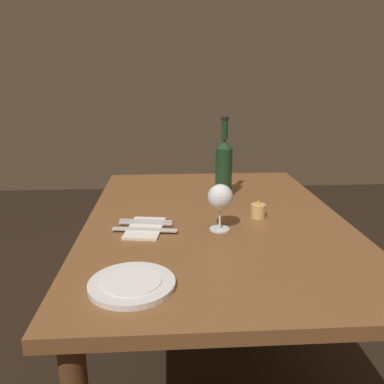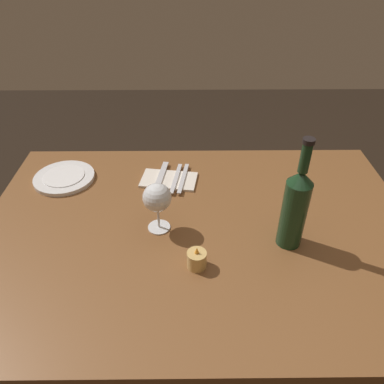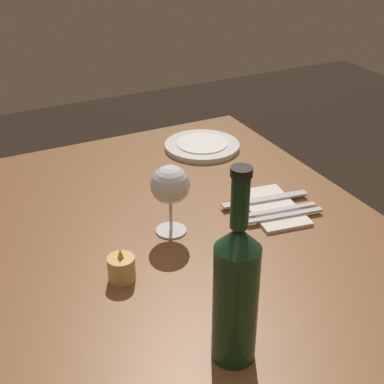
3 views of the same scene
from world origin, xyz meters
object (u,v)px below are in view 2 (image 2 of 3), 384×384
object	(u,v)px
fork_inner	(176,178)
wine_glass_left	(157,198)
fork_outer	(183,178)
table_knife	(160,178)
dinner_plate	(64,178)
wine_bottle	(295,207)
folded_napkin	(169,180)
votive_candle	(197,260)

from	to	relation	value
fork_inner	wine_glass_left	bearing A→B (deg)	79.66
fork_inner	fork_outer	size ratio (longest dim) A/B	1.00
fork_outer	table_knife	bearing A→B (deg)	0.00
dinner_plate	fork_inner	world-z (taller)	dinner_plate
dinner_plate	table_knife	distance (m)	0.34
fork_inner	fork_outer	distance (m)	0.03
fork_inner	wine_bottle	bearing A→B (deg)	136.62
folded_napkin	wine_bottle	bearing A→B (deg)	138.74
folded_napkin	fork_inner	size ratio (longest dim) A/B	1.14
dinner_plate	fork_inner	bearing A→B (deg)	178.22
wine_bottle	fork_inner	world-z (taller)	wine_bottle
wine_glass_left	folded_napkin	xyz separation A→B (m)	(-0.02, -0.24, -0.10)
votive_candle	table_knife	world-z (taller)	votive_candle
wine_glass_left	table_knife	distance (m)	0.26
wine_bottle	dinner_plate	size ratio (longest dim) A/B	1.58
wine_bottle	votive_candle	size ratio (longest dim) A/B	4.91
folded_napkin	table_knife	xyz separation A→B (m)	(0.03, 0.00, 0.01)
dinner_plate	folded_napkin	distance (m)	0.37
fork_outer	table_knife	size ratio (longest dim) A/B	0.85
folded_napkin	fork_outer	world-z (taller)	fork_outer
wine_bottle	fork_outer	xyz separation A→B (m)	(0.30, -0.31, -0.12)
fork_inner	dinner_plate	bearing A→B (deg)	-1.78
folded_napkin	dinner_plate	bearing A→B (deg)	-1.90
wine_glass_left	dinner_plate	world-z (taller)	wine_glass_left
votive_candle	table_knife	size ratio (longest dim) A/B	0.32
wine_bottle	fork_inner	size ratio (longest dim) A/B	1.83
dinner_plate	wine_glass_left	bearing A→B (deg)	143.82
wine_bottle	fork_inner	xyz separation A→B (m)	(0.32, -0.31, -0.12)
wine_glass_left	folded_napkin	size ratio (longest dim) A/B	0.75
votive_candle	dinner_plate	bearing A→B (deg)	-41.76
votive_candle	fork_inner	size ratio (longest dim) A/B	0.37
folded_napkin	fork_outer	size ratio (longest dim) A/B	1.14
dinner_plate	fork_outer	xyz separation A→B (m)	(-0.42, 0.01, 0.00)
wine_glass_left	votive_candle	size ratio (longest dim) A/B	2.29
wine_bottle	folded_napkin	bearing A→B (deg)	-41.26
wine_glass_left	fork_inner	xyz separation A→B (m)	(-0.04, -0.24, -0.10)
wine_bottle	dinner_plate	world-z (taller)	wine_bottle
votive_candle	table_knife	xyz separation A→B (m)	(0.12, -0.39, -0.01)
dinner_plate	fork_outer	distance (m)	0.42
votive_candle	fork_inner	world-z (taller)	votive_candle
table_knife	wine_glass_left	bearing A→B (deg)	92.59
fork_outer	votive_candle	bearing A→B (deg)	95.67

